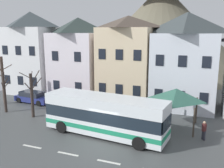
% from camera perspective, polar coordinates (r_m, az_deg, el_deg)
% --- Properties ---
extents(ground_plane, '(40.00, 60.00, 0.07)m').
position_cam_1_polar(ground_plane, '(19.17, -2.44, -13.50)').
color(ground_plane, '#494D4D').
extents(townhouse_00, '(6.25, 5.31, 10.65)m').
position_cam_1_polar(townhouse_00, '(35.39, -17.59, 6.72)').
color(townhouse_00, white).
rests_on(townhouse_00, ground_plane).
extents(townhouse_01, '(5.89, 6.05, 9.80)m').
position_cam_1_polar(townhouse_01, '(31.94, -7.50, 5.90)').
color(townhouse_01, white).
rests_on(townhouse_01, ground_plane).
extents(townhouse_02, '(5.87, 6.02, 9.90)m').
position_cam_1_polar(townhouse_02, '(29.36, 3.62, 5.55)').
color(townhouse_02, beige).
rests_on(townhouse_02, ground_plane).
extents(townhouse_03, '(6.52, 6.00, 10.13)m').
position_cam_1_polar(townhouse_03, '(28.06, 16.27, 5.04)').
color(townhouse_03, silver).
rests_on(townhouse_03, ground_plane).
extents(hilltop_castle, '(33.79, 33.79, 23.25)m').
position_cam_1_polar(hilltop_castle, '(51.75, 11.15, 12.72)').
color(hilltop_castle, '#6E6954').
rests_on(hilltop_castle, ground_plane).
extents(transit_bus, '(10.20, 3.55, 3.18)m').
position_cam_1_polar(transit_bus, '(20.09, -1.60, -7.24)').
color(transit_bus, white).
rests_on(transit_bus, ground_plane).
extents(bus_shelter, '(3.60, 3.60, 3.44)m').
position_cam_1_polar(bus_shelter, '(22.04, 14.34, -2.37)').
color(bus_shelter, '#473D33').
rests_on(bus_shelter, ground_plane).
extents(parked_car_01, '(4.64, 2.13, 1.32)m').
position_cam_1_polar(parked_car_01, '(30.71, -17.42, -2.87)').
color(parked_car_01, navy).
rests_on(parked_car_01, ground_plane).
extents(parked_car_02, '(4.15, 2.18, 1.36)m').
position_cam_1_polar(parked_car_02, '(27.26, -9.43, -4.28)').
color(parked_car_02, maroon).
rests_on(parked_car_02, ground_plane).
extents(pedestrian_00, '(0.35, 0.35, 1.50)m').
position_cam_1_polar(pedestrian_00, '(20.71, 20.11, -9.61)').
color(pedestrian_00, '#2D2D38').
rests_on(pedestrian_00, ground_plane).
extents(pedestrian_01, '(0.35, 0.35, 1.62)m').
position_cam_1_polar(pedestrian_01, '(20.84, 11.41, -8.73)').
color(pedestrian_01, '#38332D').
rests_on(pedestrian_01, ground_plane).
extents(public_bench, '(1.70, 0.48, 0.87)m').
position_cam_1_polar(public_bench, '(24.58, 9.19, -6.54)').
color(public_bench, '#33473D').
rests_on(public_bench, ground_plane).
extents(bare_tree_00, '(2.41, 1.58, 5.42)m').
position_cam_1_polar(bare_tree_00, '(31.01, -23.47, 0.96)').
color(bare_tree_00, '#47382D').
rests_on(bare_tree_00, ground_plane).
extents(bare_tree_01, '(1.08, 2.14, 4.59)m').
position_cam_1_polar(bare_tree_01, '(25.24, -17.68, -2.20)').
color(bare_tree_01, '#382D28').
rests_on(bare_tree_01, ground_plane).
extents(bare_tree_02, '(1.74, 1.32, 4.21)m').
position_cam_1_polar(bare_tree_02, '(27.78, -23.19, -1.54)').
color(bare_tree_02, '#382D28').
rests_on(bare_tree_02, ground_plane).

